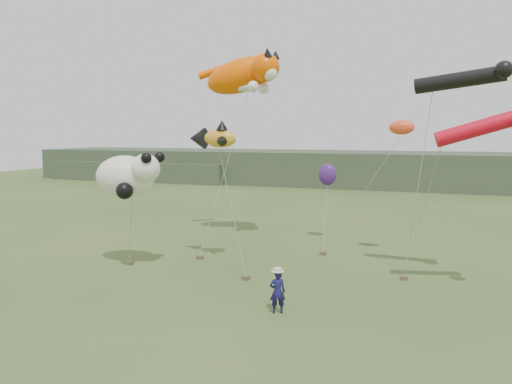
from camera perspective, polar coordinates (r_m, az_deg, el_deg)
ground at (r=18.79m, az=-3.15°, el=-12.90°), size 120.00×120.00×0.00m
headland at (r=61.93m, az=10.61°, el=2.61°), size 90.00×13.00×4.00m
festival_attendant at (r=17.88m, az=2.47°, el=-11.32°), size 0.66×0.57×1.54m
sandbag_anchors at (r=23.91m, az=0.26°, el=-8.35°), size 12.94×5.78×0.16m
cat_kite at (r=29.36m, az=-1.07°, el=13.30°), size 5.65×3.11×2.97m
fish_kite at (r=23.91m, az=-5.10°, el=6.19°), size 2.59×1.77×1.36m
tube_kites at (r=21.50m, az=23.83°, el=9.75°), size 4.28×2.94×3.33m
panda_kite at (r=23.92m, az=-14.39°, el=1.81°), size 3.49×2.26×2.17m
misc_kites at (r=27.79m, az=11.11°, el=3.85°), size 5.42×3.80×3.68m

